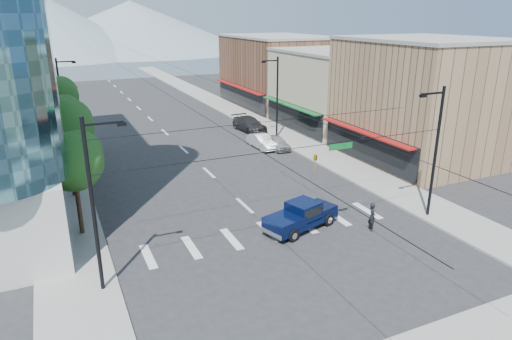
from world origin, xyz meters
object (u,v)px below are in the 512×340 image
at_px(pickup_truck, 301,215).
at_px(pedestrian, 372,217).
at_px(parked_car_far, 249,124).
at_px(parked_car_mid, 262,141).
at_px(parked_car_near, 277,142).

bearing_deg(pickup_truck, pedestrian, -44.29).
distance_m(pickup_truck, parked_car_far, 26.52).
height_order(pedestrian, parked_car_mid, pedestrian).
xyz_separation_m(pickup_truck, pedestrian, (4.07, -2.09, -0.00)).
height_order(pickup_truck, parked_car_mid, pickup_truck).
distance_m(parked_car_near, parked_car_far, 8.24).
xyz_separation_m(pedestrian, parked_car_mid, (1.68, 20.18, -0.21)).
bearing_deg(parked_car_far, parked_car_near, -98.99).
distance_m(pedestrian, parked_car_far, 27.73).
xyz_separation_m(pickup_truck, parked_car_near, (7.03, 17.20, -0.25)).
bearing_deg(parked_car_near, parked_car_mid, 145.99).
relative_size(pickup_truck, parked_car_near, 1.40).
height_order(pedestrian, parked_car_far, pedestrian).
bearing_deg(pickup_truck, parked_car_far, 56.32).
relative_size(pickup_truck, pedestrian, 3.01).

